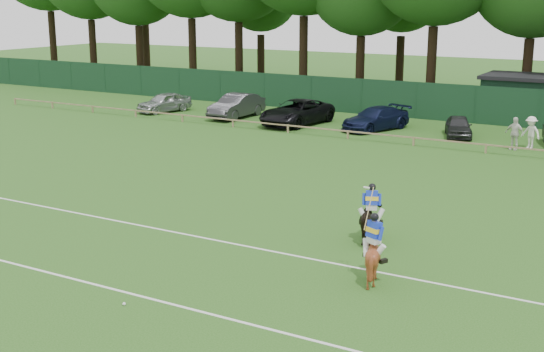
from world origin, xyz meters
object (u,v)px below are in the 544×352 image
Objects in this scene: sedan_navy at (376,119)px; hatch_grey at (458,126)px; spectator_left at (531,132)px; sedan_silver at (164,102)px; polo_ball at (124,304)px; spectator_mid at (514,133)px; horse_dark at (371,221)px; horse_chestnut at (373,257)px; sedan_grey at (236,106)px; suv_black at (297,112)px.

sedan_navy is 5.12m from hatch_grey.
sedan_navy is 9.56m from spectator_left.
polo_ball is at bearing -38.27° from sedan_silver.
sedan_navy is 1.35× the size of hatch_grey.
spectator_mid reaches higher than hatch_grey.
horse_dark reaches higher than sedan_navy.
horse_chestnut reaches higher than polo_ball.
sedan_navy is (-9.32, 23.27, -0.02)m from horse_chestnut.
sedan_grey is 0.85× the size of suv_black.
spectator_mid is (0.88, 18.11, 0.18)m from horse_dark.
sedan_grey reaches higher than suv_black.
sedan_navy is 2.76× the size of spectator_left.
horse_dark is 1.16× the size of horse_chestnut.
sedan_navy is at bearing -162.19° from spectator_left.
spectator_mid is (18.89, -1.61, 0.09)m from sedan_grey.
hatch_grey is at bearing -55.22° from horse_chestnut.
suv_black is at bearing 15.77° from sedan_silver.
spectator_left is at bearing 78.98° from polo_ball.
suv_black is (-13.12, 19.31, 0.09)m from horse_dark.
hatch_grey is (-4.22, 23.64, -0.11)m from horse_chestnut.
suv_black is at bearing -32.56° from horse_chestnut.
horse_chestnut is 22.18m from spectator_left.
spectator_left is at bearing -37.90° from hatch_grey.
horse_chestnut is 0.30× the size of sedan_navy.
suv_black is at bearing -79.85° from horse_dark.
sedan_grey is at bearing 117.08° from polo_ball.
sedan_silver is 0.84× the size of sedan_navy.
horse_chestnut reaches higher than sedan_navy.
hatch_grey is 40.18× the size of polo_ball.
spectator_mid reaches higher than horse_dark.
suv_black is 1.60× the size of hatch_grey.
horse_dark is at bearing -48.80° from suv_black.
spectator_mid reaches higher than horse_chestnut.
sedan_grey is 18.96m from spectator_mid.
suv_black is at bearing 166.51° from hatch_grey.
suv_black is 3.27× the size of spectator_left.
polo_ball is (-5.29, -27.18, -0.84)m from spectator_left.
horse_chestnut is at bearing -26.18° from sedan_silver.
sedan_silver is 10.76m from suv_black.
sedan_navy is at bearing 18.33° from sedan_silver.
sedan_grey reaches higher than horse_dark.
suv_black is 1.18× the size of sedan_navy.
sedan_silver is at bearing 163.55° from hatch_grey.
sedan_silver reaches higher than hatch_grey.
horse_chestnut is 33.82m from sedan_silver.
sedan_grey is at bearing -157.86° from spectator_left.
polo_ball is at bearing -62.09° from sedan_grey.
horse_chestnut reaches higher than horse_dark.
hatch_grey is 4.64m from spectator_left.
sedan_silver is 34.09m from polo_ball.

